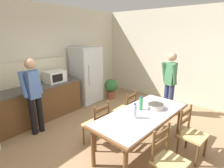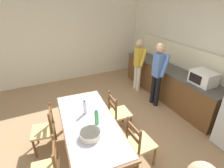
% 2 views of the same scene
% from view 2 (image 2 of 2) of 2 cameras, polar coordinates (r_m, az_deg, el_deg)
% --- Properties ---
extents(ground_plane, '(8.32, 8.32, 0.00)m').
position_cam_2_polar(ground_plane, '(3.81, -1.71, -17.09)').
color(ground_plane, '#9E7A56').
extents(wall_back, '(6.52, 0.12, 2.90)m').
position_cam_2_polar(wall_back, '(4.66, 29.86, 8.52)').
color(wall_back, beige).
rests_on(wall_back, ground).
extents(wall_left, '(0.12, 5.20, 2.90)m').
position_cam_2_polar(wall_left, '(6.00, -15.05, 14.58)').
color(wall_left, beige).
rests_on(wall_left, ground).
extents(kitchen_counter, '(3.32, 0.66, 0.89)m').
position_cam_2_polar(kitchen_counter, '(5.17, 17.61, 0.46)').
color(kitchen_counter, brown).
rests_on(kitchen_counter, ground).
extents(counter_splashback, '(3.28, 0.03, 0.60)m').
position_cam_2_polar(counter_splashback, '(5.11, 21.40, 8.59)').
color(counter_splashback, beige).
rests_on(counter_splashback, kitchen_counter).
extents(microwave, '(0.50, 0.39, 0.30)m').
position_cam_2_polar(microwave, '(4.30, 27.66, 1.81)').
color(microwave, white).
rests_on(microwave, kitchen_counter).
extents(dining_table, '(2.06, 1.02, 0.77)m').
position_cam_2_polar(dining_table, '(3.06, -7.45, -13.19)').
color(dining_table, brown).
rests_on(dining_table, ground).
extents(bottle_near_centre, '(0.07, 0.07, 0.27)m').
position_cam_2_polar(bottle_near_centre, '(3.13, -8.82, -7.52)').
color(bottle_near_centre, silver).
rests_on(bottle_near_centre, dining_table).
extents(bottle_off_centre, '(0.07, 0.07, 0.27)m').
position_cam_2_polar(bottle_off_centre, '(2.88, -5.05, -10.83)').
color(bottle_off_centre, green).
rests_on(bottle_off_centre, dining_table).
extents(serving_bowl, '(0.32, 0.32, 0.09)m').
position_cam_2_polar(serving_bowl, '(2.71, -7.11, -15.87)').
color(serving_bowl, beige).
rests_on(serving_bowl, dining_table).
extents(chair_side_near_left, '(0.48, 0.47, 0.91)m').
position_cam_2_polar(chair_side_near_left, '(3.53, -20.96, -13.84)').
color(chair_side_near_left, brown).
rests_on(chair_side_near_left, ground).
extents(chair_side_far_left, '(0.44, 0.42, 0.91)m').
position_cam_2_polar(chair_side_far_left, '(3.72, 2.07, -9.38)').
color(chair_side_far_left, brown).
rests_on(chair_side_far_left, ground).
extents(chair_side_far_right, '(0.43, 0.41, 0.91)m').
position_cam_2_polar(chair_side_far_right, '(3.12, 8.88, -18.48)').
color(chair_side_far_right, brown).
rests_on(chair_side_far_right, ground).
extents(person_at_sink, '(0.39, 0.27, 1.57)m').
position_cam_2_polar(person_at_sink, '(5.22, 8.61, 6.89)').
color(person_at_sink, silver).
rests_on(person_at_sink, ground).
extents(person_at_counter, '(0.42, 0.29, 1.66)m').
position_cam_2_polar(person_at_counter, '(4.52, 14.71, 3.82)').
color(person_at_counter, black).
rests_on(person_at_counter, ground).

